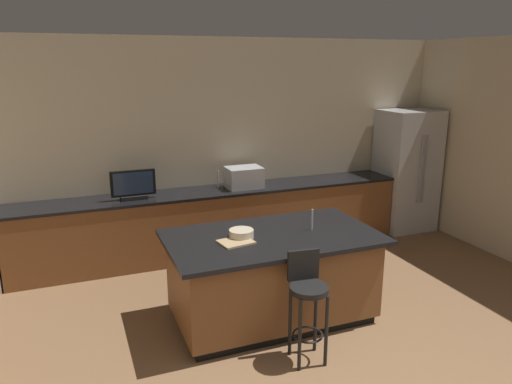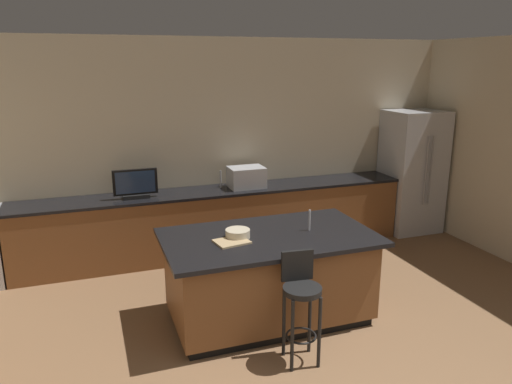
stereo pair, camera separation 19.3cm
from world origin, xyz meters
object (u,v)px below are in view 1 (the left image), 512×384
object	(u,v)px
kitchen_island	(272,276)
tv_remote	(242,234)
cutting_board	(236,242)
microwave	(244,177)
bar_stool_center	(307,297)
fruit_bowl	(241,234)
refrigerator	(406,170)
tv_monitor	(133,186)

from	to	relation	value
kitchen_island	tv_remote	xyz separation A→B (m)	(-0.28, 0.11, 0.46)
tv_remote	cutting_board	size ratio (longest dim) A/B	0.55
microwave	cutting_board	bearing A→B (deg)	-112.18
tv_remote	bar_stool_center	bearing A→B (deg)	-27.01
bar_stool_center	fruit_bowl	bearing A→B (deg)	117.45
microwave	refrigerator	bearing A→B (deg)	-1.07
tv_monitor	cutting_board	size ratio (longest dim) A/B	1.78
microwave	cutting_board	xyz separation A→B (m)	(-0.81, -1.99, -0.12)
tv_remote	cutting_board	xyz separation A→B (m)	(-0.13, -0.18, -0.00)
microwave	bar_stool_center	world-z (taller)	microwave
cutting_board	kitchen_island	bearing A→B (deg)	9.35
kitchen_island	cutting_board	xyz separation A→B (m)	(-0.41, -0.07, 0.46)
kitchen_island	fruit_bowl	distance (m)	0.59
bar_stool_center	tv_remote	xyz separation A→B (m)	(-0.29, 0.88, 0.32)
refrigerator	microwave	distance (m)	2.69
refrigerator	tv_remote	distance (m)	3.80
refrigerator	cutting_board	distance (m)	4.00
kitchen_island	cutting_board	distance (m)	0.62
microwave	cutting_board	world-z (taller)	microwave
bar_stool_center	cutting_board	world-z (taller)	bar_stool_center
refrigerator	fruit_bowl	distance (m)	3.87
refrigerator	microwave	xyz separation A→B (m)	(-2.69, 0.05, 0.11)
fruit_bowl	tv_remote	world-z (taller)	fruit_bowl
microwave	fruit_bowl	world-z (taller)	microwave
kitchen_island	bar_stool_center	bearing A→B (deg)	-89.75
fruit_bowl	tv_remote	size ratio (longest dim) A/B	1.42
cutting_board	fruit_bowl	bearing A→B (deg)	48.27
bar_stool_center	fruit_bowl	world-z (taller)	fruit_bowl
kitchen_island	fruit_bowl	bearing A→B (deg)	173.42
refrigerator	tv_remote	xyz separation A→B (m)	(-3.37, -1.76, -0.01)
refrigerator	tv_remote	bearing A→B (deg)	-152.43
fruit_bowl	cutting_board	distance (m)	0.14
kitchen_island	refrigerator	xyz separation A→B (m)	(3.09, 1.87, 0.47)
refrigerator	microwave	bearing A→B (deg)	178.93
microwave	tv_monitor	distance (m)	1.50
refrigerator	tv_remote	size ratio (longest dim) A/B	11.03
fruit_bowl	bar_stool_center	bearing A→B (deg)	-68.29
microwave	bar_stool_center	xyz separation A→B (m)	(-0.40, -2.69, -0.45)
tv_remote	cutting_board	world-z (taller)	tv_remote
refrigerator	bar_stool_center	world-z (taller)	refrigerator
tv_remote	fruit_bowl	bearing A→B (deg)	-69.70
tv_remote	cutting_board	distance (m)	0.22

